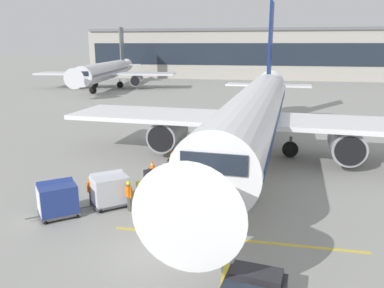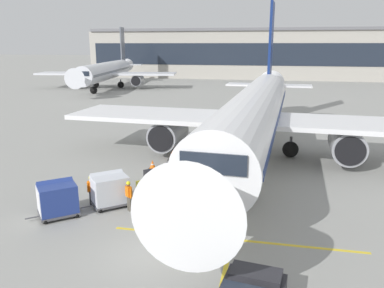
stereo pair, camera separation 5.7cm
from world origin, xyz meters
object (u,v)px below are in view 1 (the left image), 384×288
ground_crew_marshaller (91,188)px  parked_airplane (254,114)px  safety_cone_wingtip (152,165)px  baggage_cart_lead (110,189)px  belt_loader (169,177)px  distant_airplane (106,71)px  safety_cone_nose_mark (172,155)px  ground_crew_by_loader (171,185)px  ground_crew_by_carts (129,194)px  safety_cone_engine_keepout (178,152)px  baggage_cart_second (57,198)px

ground_crew_marshaller → parked_airplane: bearing=53.5°
safety_cone_wingtip → baggage_cart_lead: bearing=-93.4°
ground_crew_marshaller → safety_cone_wingtip: ground_crew_marshaller is taller
belt_loader → distant_airplane: bearing=117.4°
safety_cone_nose_mark → distant_airplane: distant_airplane is taller
ground_crew_marshaller → safety_cone_nose_mark: bearing=76.2°
ground_crew_by_loader → ground_crew_by_carts: size_ratio=1.00×
belt_loader → ground_crew_marshaller: (-3.78, -3.05, 0.10)m
safety_cone_engine_keepout → baggage_cart_second: bearing=-105.9°
ground_crew_by_loader → safety_cone_nose_mark: 8.41m
safety_cone_nose_mark → distant_airplane: 54.00m
parked_airplane → distant_airplane: size_ratio=1.07×
parked_airplane → safety_cone_wingtip: (-7.05, -4.73, -3.26)m
parked_airplane → ground_crew_by_loader: (-4.22, -10.21, -2.61)m
ground_crew_by_loader → safety_cone_engine_keepout: size_ratio=2.63×
baggage_cart_lead → ground_crew_marshaller: size_ratio=1.49×
distant_airplane → baggage_cart_second: bearing=-68.6°
ground_crew_by_loader → ground_crew_by_carts: (-1.90, -1.77, 0.00)m
ground_crew_marshaller → safety_cone_nose_mark: 9.79m
parked_airplane → safety_cone_nose_mark: bearing=-161.6°
safety_cone_nose_mark → distant_airplane: (-26.31, 47.05, 3.12)m
baggage_cart_lead → safety_cone_wingtip: baggage_cart_lead is taller
ground_crew_by_carts → belt_loader: bearing=68.5°
belt_loader → distant_airplane: 60.33m
baggage_cart_second → safety_cone_engine_keepout: 13.10m
belt_loader → distant_airplane: size_ratio=0.12×
safety_cone_nose_mark → ground_crew_by_loader: bearing=-76.2°
baggage_cart_second → ground_crew_by_loader: bearing=30.0°
distant_airplane → safety_cone_engine_keepout: bearing=-59.9°
ground_crew_marshaller → safety_cone_wingtip: (1.49, 6.83, -0.66)m
ground_crew_by_loader → ground_crew_marshaller: size_ratio=1.00×
ground_crew_marshaller → baggage_cart_lead: bearing=3.7°
ground_crew_marshaller → safety_cone_engine_keepout: bearing=77.0°
ground_crew_by_carts → ground_crew_by_loader: bearing=42.8°
ground_crew_by_loader → ground_crew_by_carts: bearing=-137.2°
ground_crew_by_carts → safety_cone_wingtip: (-0.93, 7.25, -0.66)m
baggage_cart_lead → ground_crew_marshaller: (-1.09, -0.07, -0.00)m
ground_crew_by_carts → safety_cone_engine_keepout: ground_crew_by_carts is taller
baggage_cart_second → belt_loader: bearing=44.8°
baggage_cart_lead → safety_cone_nose_mark: 9.52m
baggage_cart_lead → ground_crew_marshaller: baggage_cart_lead is taller
distant_airplane → ground_crew_marshaller: bearing=-67.0°
ground_crew_by_loader → distant_airplane: size_ratio=0.05×
ground_crew_marshaller → safety_cone_engine_keepout: ground_crew_marshaller is taller
parked_airplane → belt_loader: parked_airplane is taller
parked_airplane → baggage_cart_lead: (-7.46, -11.49, -2.61)m
baggage_cart_lead → baggage_cart_second: bearing=-139.6°
baggage_cart_second → safety_cone_wingtip: 9.01m
baggage_cart_second → safety_cone_wingtip: (2.58, 8.61, -0.66)m
belt_loader → safety_cone_engine_keepout: size_ratio=7.09×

